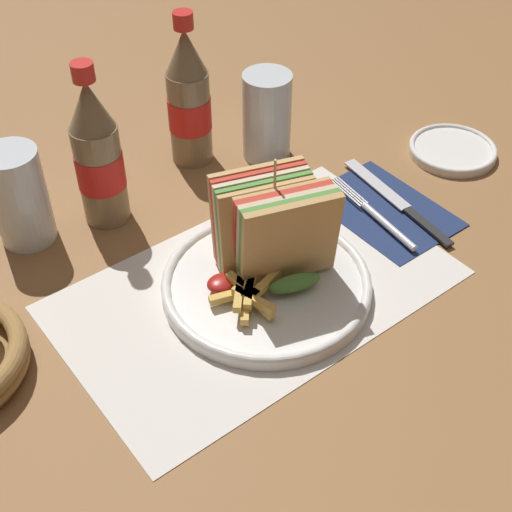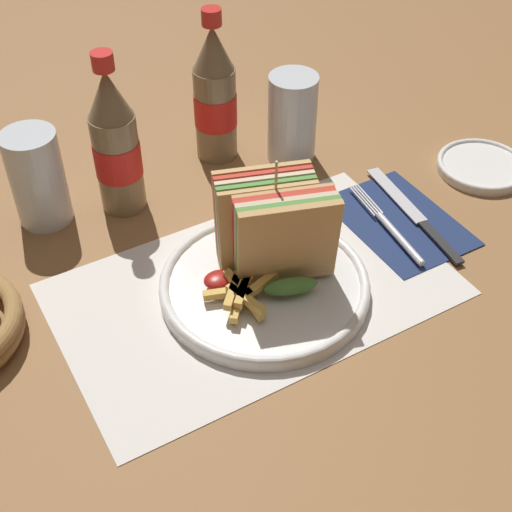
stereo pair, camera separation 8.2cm
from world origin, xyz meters
name	(u,v)px [view 1 (the left image)]	position (x,y,z in m)	size (l,w,h in m)	color
ground_plane	(248,294)	(0.00, 0.00, 0.00)	(4.00, 4.00, 0.00)	olive
placemat	(256,289)	(0.01, 0.00, 0.00)	(0.46, 0.28, 0.00)	silver
plate_main	(266,284)	(0.02, -0.01, 0.01)	(0.25, 0.25, 0.02)	white
club_sandwich	(274,228)	(0.04, 0.01, 0.07)	(0.13, 0.13, 0.15)	tan
fries_pile	(250,291)	(-0.01, -0.02, 0.03)	(0.10, 0.08, 0.02)	gold
ketchup_blob	(221,283)	(-0.03, 0.01, 0.03)	(0.03, 0.03, 0.01)	maroon
napkin	(384,209)	(0.24, 0.01, 0.00)	(0.13, 0.18, 0.00)	navy
fork	(380,219)	(0.21, 0.00, 0.01)	(0.03, 0.17, 0.01)	silver
knife	(397,201)	(0.26, 0.01, 0.01)	(0.04, 0.21, 0.00)	black
coke_bottle_near	(98,157)	(-0.06, 0.23, 0.09)	(0.06, 0.06, 0.22)	#7A6647
coke_bottle_far	(189,100)	(0.11, 0.27, 0.09)	(0.06, 0.06, 0.22)	#7A6647
glass_near	(267,121)	(0.20, 0.21, 0.06)	(0.07, 0.07, 0.13)	silver
glass_far	(19,197)	(-0.16, 0.25, 0.06)	(0.07, 0.07, 0.13)	silver
side_saucer	(453,150)	(0.41, 0.05, 0.01)	(0.13, 0.13, 0.01)	white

